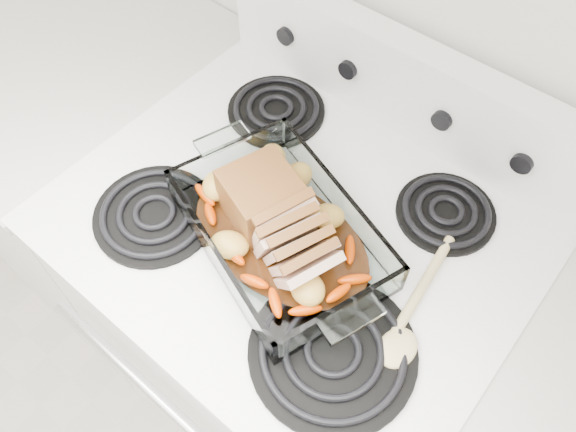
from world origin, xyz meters
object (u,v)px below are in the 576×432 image
Objects in this scene: baking_dish at (280,234)px; pork_roast at (269,216)px; counter_left at (115,184)px; electric_range at (297,321)px.

baking_dish is 0.04m from pork_roast.
pork_roast is at bearing -5.62° from counter_left.
electric_range is at bearing 0.10° from counter_left.
electric_range is 4.85× the size of pork_roast.
pork_roast is at bearing -101.61° from electric_range.
pork_roast reaches higher than baking_dish.
electric_range is at bearing 116.80° from baking_dish.
electric_range is 0.52m from pork_roast.
electric_range is 1.20× the size of counter_left.
baking_dish is at bearing -5.43° from counter_left.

